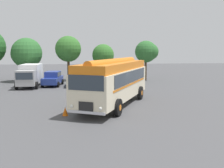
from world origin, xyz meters
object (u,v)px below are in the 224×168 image
(traffic_cone, at_px, (65,111))
(car_near_left, at_px, (53,78))
(car_far_right, at_px, (127,78))
(vintage_bus, at_px, (114,80))
(box_van, at_px, (30,75))
(car_mid_right, at_px, (101,78))
(car_mid_left, at_px, (76,79))

(traffic_cone, bearing_deg, car_near_left, 98.75)
(car_far_right, bearing_deg, vintage_bus, -104.98)
(car_near_left, bearing_deg, car_far_right, -1.50)
(vintage_bus, xyz_separation_m, box_van, (-8.15, 11.16, -0.53))
(car_mid_right, xyz_separation_m, box_van, (-8.02, -0.31, 0.52))
(car_mid_right, bearing_deg, car_near_left, 179.12)
(vintage_bus, distance_m, box_van, 13.83)
(traffic_cone, bearing_deg, box_van, 108.40)
(box_van, height_order, traffic_cone, box_van)
(vintage_bus, bearing_deg, car_near_left, 116.28)
(car_mid_right, xyz_separation_m, car_far_right, (3.16, -0.14, 0.00))
(car_near_left, bearing_deg, traffic_cone, -81.25)
(car_mid_left, bearing_deg, box_van, 179.12)
(vintage_bus, distance_m, traffic_cone, 4.78)
(car_far_right, height_order, traffic_cone, car_far_right)
(car_far_right, xyz_separation_m, traffic_cone, (-6.52, -14.17, -0.57))
(car_near_left, height_order, box_van, box_van)
(vintage_bus, relative_size, box_van, 1.75)
(car_mid_right, distance_m, box_van, 8.04)
(car_mid_left, bearing_deg, car_far_right, 2.32)
(box_van, xyz_separation_m, traffic_cone, (4.66, -14.00, -1.09))
(car_near_left, relative_size, car_far_right, 1.02)
(car_far_right, bearing_deg, box_van, -179.15)
(box_van, bearing_deg, car_far_right, 0.85)
(car_mid_left, height_order, car_far_right, same)
(car_mid_left, bearing_deg, traffic_cone, -91.95)
(car_mid_left, xyz_separation_m, car_mid_right, (2.89, 0.39, 0.00))
(vintage_bus, relative_size, traffic_cone, 18.41)
(car_far_right, xyz_separation_m, box_van, (-11.18, -0.17, 0.52))
(car_far_right, distance_m, box_van, 11.19)
(car_mid_left, distance_m, car_mid_right, 2.92)
(box_van, bearing_deg, car_mid_right, 2.21)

